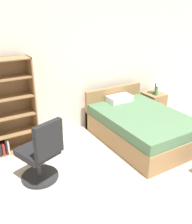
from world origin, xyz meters
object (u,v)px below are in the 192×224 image
(table_lamp, at_px, (156,79))
(nightstand, at_px, (153,104))
(water_bottle, at_px, (156,91))
(office_chair, at_px, (41,154))
(bed, at_px, (139,125))
(bookshelf, at_px, (1,112))

(table_lamp, bearing_deg, nightstand, 87.92)
(table_lamp, height_order, water_bottle, table_lamp)
(office_chair, height_order, water_bottle, office_chair)
(bed, xyz_separation_m, office_chair, (-2.00, -0.25, 0.16))
(office_chair, bearing_deg, bed, 7.15)
(table_lamp, bearing_deg, office_chair, -162.41)
(bed, relative_size, nightstand, 3.68)
(bookshelf, bearing_deg, bed, -20.03)
(bookshelf, relative_size, office_chair, 1.62)
(office_chair, relative_size, nightstand, 1.90)
(nightstand, bearing_deg, bed, -144.51)
(bed, xyz_separation_m, nightstand, (1.02, 0.73, -0.02))
(water_bottle, bearing_deg, bed, -147.74)
(table_lamp, bearing_deg, water_bottle, -119.52)
(water_bottle, bearing_deg, nightstand, 64.70)
(bookshelf, relative_size, bed, 0.84)
(bed, height_order, nightstand, bed)
(office_chair, relative_size, water_bottle, 5.20)
(bookshelf, height_order, office_chair, bookshelf)
(office_chair, height_order, table_lamp, office_chair)
(office_chair, xyz_separation_m, table_lamp, (3.02, 0.96, 0.42))
(bookshelf, distance_m, water_bottle, 3.26)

